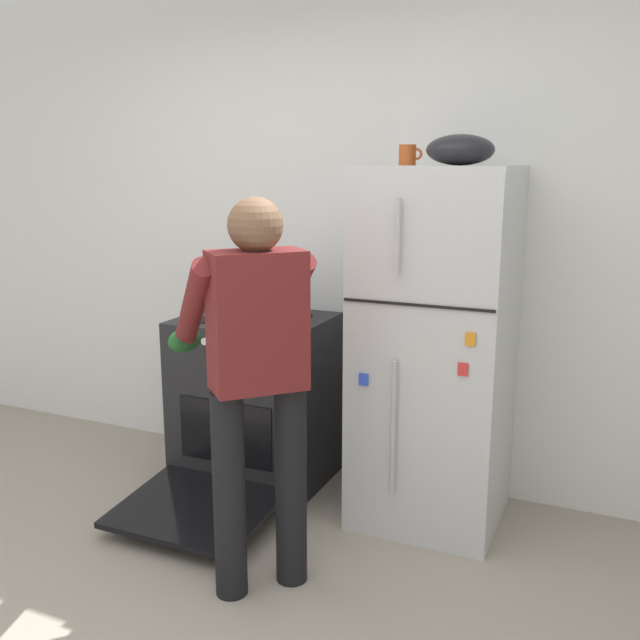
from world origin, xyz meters
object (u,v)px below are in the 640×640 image
object	(u,v)px
person_cook	(255,362)
pepper_mill	(225,289)
stove_range	(255,403)
mixing_bowl	(460,150)
red_pot	(277,311)
coffee_mug	(408,155)
refrigerator	(435,348)

from	to	relation	value
person_cook	pepper_mill	world-z (taller)	person_cook
stove_range	pepper_mill	distance (m)	0.68
mixing_bowl	person_cook	bearing A→B (deg)	-123.39
person_cook	stove_range	bearing A→B (deg)	119.91
red_pot	coffee_mug	size ratio (longest dim) A/B	3.22
person_cook	pepper_mill	bearing A→B (deg)	126.43
refrigerator	red_pot	distance (m)	0.84
stove_range	person_cook	size ratio (longest dim) A/B	0.77
stove_range	coffee_mug	size ratio (longest dim) A/B	10.95
pepper_mill	red_pot	bearing A→B (deg)	-28.52
stove_range	coffee_mug	bearing A→B (deg)	4.81
mixing_bowl	coffee_mug	bearing A→B (deg)	169.01
stove_range	red_pot	distance (m)	0.55
coffee_mug	mixing_bowl	distance (m)	0.26
red_pot	pepper_mill	world-z (taller)	pepper_mill
refrigerator	pepper_mill	xyz separation A→B (m)	(-1.29, 0.20, 0.16)
stove_range	mixing_bowl	xyz separation A→B (m)	(1.07, 0.02, 1.33)
pepper_mill	mixing_bowl	size ratio (longest dim) A/B	0.64
refrigerator	red_pot	world-z (taller)	refrigerator
red_pot	mixing_bowl	distance (m)	1.21
refrigerator	stove_range	bearing A→B (deg)	-178.97
stove_range	red_pot	size ratio (longest dim) A/B	3.40
coffee_mug	mixing_bowl	world-z (taller)	mixing_bowl
red_pot	pepper_mill	distance (m)	0.53
coffee_mug	refrigerator	bearing A→B (deg)	-15.83
stove_range	red_pot	xyz separation A→B (m)	(0.16, -0.03, 0.53)
pepper_mill	coffee_mug	bearing A→B (deg)	-7.70
coffee_mug	mixing_bowl	bearing A→B (deg)	-10.99
person_cook	mixing_bowl	bearing A→B (deg)	56.61
person_cook	mixing_bowl	world-z (taller)	mixing_bowl
mixing_bowl	stove_range	bearing A→B (deg)	-179.03
refrigerator	stove_range	distance (m)	1.07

